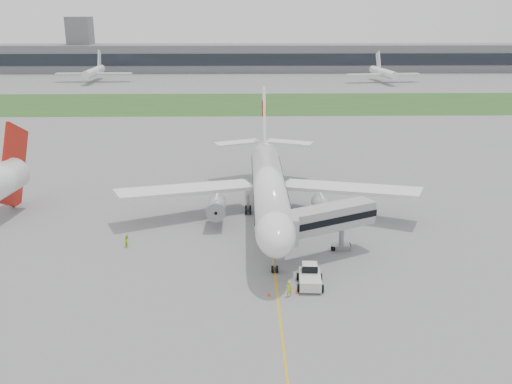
{
  "coord_description": "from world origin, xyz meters",
  "views": [
    {
      "loc": [
        -3.64,
        -80.0,
        31.49
      ],
      "look_at": [
        -2.02,
        2.0,
        5.19
      ],
      "focal_mm": 40.0,
      "sensor_mm": 36.0,
      "label": 1
    }
  ],
  "objects_px": {
    "neighbor_aircraft": "(0,180)",
    "pushback_tug": "(310,276)",
    "airliner": "(269,183)",
    "jet_bridge": "(321,220)",
    "ground_crew_near": "(289,289)"
  },
  "relations": [
    {
      "from": "airliner",
      "to": "pushback_tug",
      "type": "bearing_deg",
      "value": -80.18
    },
    {
      "from": "jet_bridge",
      "to": "neighbor_aircraft",
      "type": "bearing_deg",
      "value": 133.21
    },
    {
      "from": "neighbor_aircraft",
      "to": "pushback_tug",
      "type": "bearing_deg",
      "value": -22.22
    },
    {
      "from": "pushback_tug",
      "to": "neighbor_aircraft",
      "type": "relative_size",
      "value": 0.26
    },
    {
      "from": "jet_bridge",
      "to": "ground_crew_near",
      "type": "height_order",
      "value": "jet_bridge"
    },
    {
      "from": "neighbor_aircraft",
      "to": "ground_crew_near",
      "type": "bearing_deg",
      "value": -26.41
    },
    {
      "from": "ground_crew_near",
      "to": "neighbor_aircraft",
      "type": "distance_m",
      "value": 52.0
    },
    {
      "from": "pushback_tug",
      "to": "jet_bridge",
      "type": "height_order",
      "value": "jet_bridge"
    },
    {
      "from": "airliner",
      "to": "jet_bridge",
      "type": "relative_size",
      "value": 3.78
    },
    {
      "from": "jet_bridge",
      "to": "neighbor_aircraft",
      "type": "xyz_separation_m",
      "value": [
        -48.51,
        17.09,
        0.73
      ]
    },
    {
      "from": "airliner",
      "to": "pushback_tug",
      "type": "relative_size",
      "value": 11.42
    },
    {
      "from": "pushback_tug",
      "to": "jet_bridge",
      "type": "bearing_deg",
      "value": 78.34
    },
    {
      "from": "airliner",
      "to": "jet_bridge",
      "type": "height_order",
      "value": "airliner"
    },
    {
      "from": "airliner",
      "to": "jet_bridge",
      "type": "bearing_deg",
      "value": -67.64
    },
    {
      "from": "neighbor_aircraft",
      "to": "airliner",
      "type": "bearing_deg",
      "value": 3.71
    }
  ]
}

